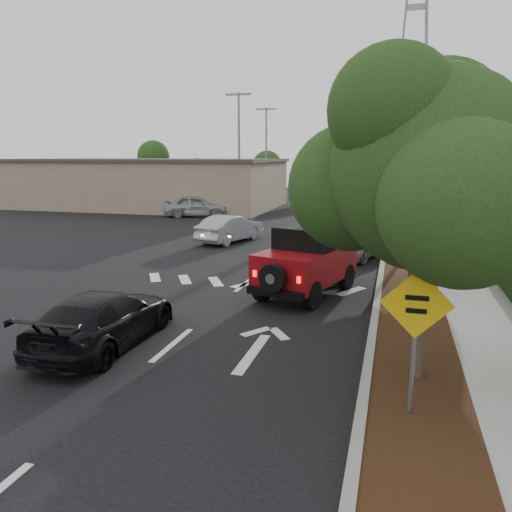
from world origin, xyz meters
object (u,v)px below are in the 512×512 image
at_px(red_jeep, 309,259).
at_px(silver_suv_ahead, 352,239).
at_px(speed_hump_sign, 415,322).
at_px(black_suv_oncoming, 104,318).

height_order(red_jeep, silver_suv_ahead, red_jeep).
distance_m(red_jeep, speed_hump_sign, 8.09).
bearing_deg(silver_suv_ahead, red_jeep, -79.75).
xyz_separation_m(silver_suv_ahead, speed_hump_sign, (2.22, -14.25, 1.00)).
height_order(black_suv_oncoming, speed_hump_sign, speed_hump_sign).
distance_m(black_suv_oncoming, speed_hump_sign, 7.21).
relative_size(red_jeep, silver_suv_ahead, 0.85).
bearing_deg(silver_suv_ahead, black_suv_oncoming, -93.51).
bearing_deg(red_jeep, silver_suv_ahead, 99.50).
relative_size(silver_suv_ahead, black_suv_oncoming, 1.18).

